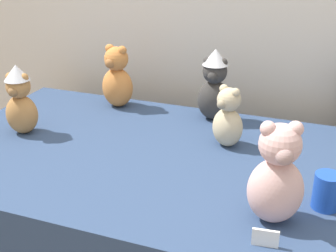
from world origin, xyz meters
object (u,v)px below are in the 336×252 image
display_table (168,236)px  party_cup_blue (327,191)px  teddy_bear_caramel (20,100)px  teddy_bear_blush (277,176)px  teddy_bear_sand (228,119)px  teddy_bear_charcoal (214,86)px  teddy_bear_ginger (117,78)px

display_table → party_cup_blue: size_ratio=15.96×
teddy_bear_caramel → display_table: bearing=-7.9°
teddy_bear_blush → party_cup_blue: size_ratio=2.77×
teddy_bear_caramel → party_cup_blue: (1.17, -0.13, -0.08)m
display_table → teddy_bear_sand: teddy_bear_sand is taller
teddy_bear_sand → teddy_bear_charcoal: (-0.12, 0.23, 0.04)m
display_table → teddy_bear_ginger: 0.74m
teddy_bear_blush → party_cup_blue: teddy_bear_blush is taller
teddy_bear_sand → teddy_bear_charcoal: 0.27m
teddy_bear_ginger → teddy_bear_sand: bearing=-12.1°
teddy_bear_ginger → teddy_bear_charcoal: (0.45, 0.00, 0.02)m
teddy_bear_charcoal → teddy_bear_caramel: bearing=-152.3°
teddy_bear_ginger → party_cup_blue: bearing=-19.8°
display_table → teddy_bear_ginger: teddy_bear_ginger is taller
teddy_bear_sand → party_cup_blue: (0.37, -0.31, -0.05)m
teddy_bear_ginger → teddy_bear_caramel: 0.46m
teddy_bear_sand → teddy_bear_caramel: bearing=-140.0°
teddy_bear_blush → teddy_bear_caramel: 1.07m
teddy_bear_charcoal → party_cup_blue: size_ratio=2.81×
teddy_bear_sand → display_table: bearing=-109.3°
teddy_bear_ginger → teddy_bear_blush: (0.81, -0.66, 0.01)m
display_table → teddy_bear_charcoal: 0.65m
party_cup_blue → display_table: bearing=165.4°
display_table → teddy_bear_blush: (0.42, -0.26, 0.50)m
teddy_bear_ginger → teddy_bear_charcoal: teddy_bear_charcoal is taller
teddy_bear_ginger → teddy_bear_caramel: bearing=-109.1°
display_table → teddy_bear_charcoal: size_ratio=5.68×
teddy_bear_charcoal → display_table: bearing=-101.7°
teddy_bear_sand → teddy_bear_caramel: 0.81m
teddy_bear_caramel → party_cup_blue: size_ratio=2.58×
display_table → teddy_bear_blush: bearing=-32.3°
teddy_bear_ginger → teddy_bear_caramel: teddy_bear_ginger is taller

